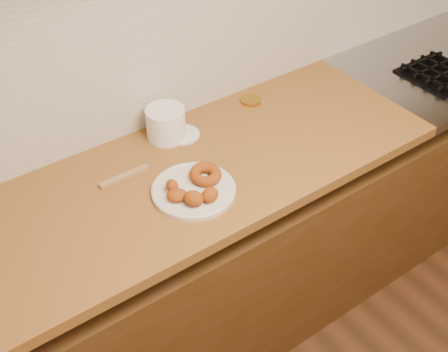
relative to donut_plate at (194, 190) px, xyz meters
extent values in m
cube|color=#4D3019|center=(0.39, 0.10, -0.52)|extent=(3.60, 0.60, 0.77)
cube|color=brown|center=(-0.26, 0.10, -0.03)|extent=(2.30, 0.62, 0.04)
cube|color=beige|center=(0.39, 0.40, 0.29)|extent=(3.60, 0.02, 0.60)
cube|color=black|center=(1.19, 0.02, 0.00)|extent=(0.26, 0.26, 0.01)
cube|color=black|center=(1.10, 0.02, 0.01)|extent=(0.01, 0.24, 0.02)
cube|color=black|center=(1.16, 0.02, 0.01)|extent=(0.01, 0.24, 0.02)
cube|color=black|center=(1.19, -0.01, 0.01)|extent=(0.24, 0.01, 0.02)
cube|color=black|center=(1.22, 0.02, 0.01)|extent=(0.01, 0.24, 0.02)
cube|color=black|center=(1.19, 0.05, 0.01)|extent=(0.24, 0.01, 0.02)
cube|color=black|center=(1.19, 0.11, 0.01)|extent=(0.24, 0.01, 0.02)
cylinder|color=beige|center=(0.00, 0.00, 0.00)|extent=(0.26, 0.26, 0.01)
torus|color=#943107|center=(0.06, 0.02, 0.02)|extent=(0.13, 0.13, 0.05)
ellipsoid|color=#943107|center=(-0.06, 0.03, 0.03)|extent=(0.04, 0.05, 0.04)
ellipsoid|color=#943107|center=(-0.07, -0.01, 0.02)|extent=(0.08, 0.08, 0.03)
ellipsoid|color=#943107|center=(-0.04, -0.06, 0.03)|extent=(0.08, 0.08, 0.05)
ellipsoid|color=#943107|center=(0.01, -0.07, 0.03)|extent=(0.07, 0.06, 0.04)
cylinder|color=white|center=(0.08, 0.29, 0.05)|extent=(0.15, 0.15, 0.11)
cylinder|color=silver|center=(0.13, 0.27, 0.00)|extent=(0.14, 0.14, 0.01)
cylinder|color=#A67F25|center=(0.45, 0.30, 0.00)|extent=(0.10, 0.10, 0.01)
cube|color=#9D7145|center=(-0.14, 0.18, 0.00)|extent=(0.17, 0.02, 0.01)
camera|label=1|loc=(-0.66, -1.10, 1.15)|focal=45.00mm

